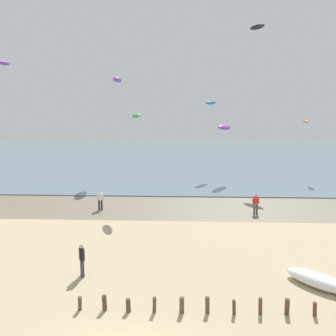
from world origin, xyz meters
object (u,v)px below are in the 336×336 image
person_by_waterline (82,259)px  kite_aloft_4 (117,80)px  kite_aloft_0 (137,116)px  person_mid_beach (100,200)px  grounded_kite (318,280)px  kite_aloft_2 (3,63)px  kite_aloft_5 (211,103)px  kite_aloft_1 (224,127)px  person_nearest_camera (256,203)px  kite_aloft_7 (257,27)px  kite_aloft_3 (306,121)px

person_by_waterline → kite_aloft_4: size_ratio=0.52×
kite_aloft_0 → person_mid_beach: bearing=103.8°
grounded_kite → kite_aloft_2: kite_aloft_2 is taller
person_mid_beach → kite_aloft_5: (10.68, 17.94, 8.69)m
kite_aloft_2 → grounded_kite: bearing=50.0°
kite_aloft_1 → kite_aloft_5: (-1.33, 4.40, 3.01)m
kite_aloft_0 → kite_aloft_2: size_ratio=0.86×
person_nearest_camera → kite_aloft_1: (-1.05, 14.17, 5.68)m
person_mid_beach → person_by_waterline: 12.26m
kite_aloft_2 → kite_aloft_7: 32.59m
person_nearest_camera → kite_aloft_2: bearing=150.6°
person_mid_beach → kite_aloft_2: bearing=135.2°
person_nearest_camera → person_mid_beach: size_ratio=1.00×
grounded_kite → kite_aloft_3: 29.90m
person_by_waterline → kite_aloft_2: size_ratio=0.66×
person_nearest_camera → kite_aloft_2: size_ratio=0.66×
kite_aloft_0 → kite_aloft_1: (9.03, 11.72, -1.42)m
kite_aloft_4 → kite_aloft_7: kite_aloft_7 is taller
person_by_waterline → grounded_kite: size_ratio=0.54×
person_nearest_camera → kite_aloft_4: kite_aloft_4 is taller
person_mid_beach → kite_aloft_3: size_ratio=0.90×
kite_aloft_7 → grounded_kite: bearing=142.3°
kite_aloft_2 → kite_aloft_7: size_ratio=1.05×
kite_aloft_5 → kite_aloft_7: kite_aloft_7 is taller
person_by_waterline → kite_aloft_0: 15.66m
kite_aloft_5 → person_mid_beach: bearing=-0.3°
person_nearest_camera → person_by_waterline: (-11.08, -11.47, 0.00)m
person_mid_beach → kite_aloft_0: 7.91m
kite_aloft_4 → kite_aloft_7: 19.10m
person_mid_beach → kite_aloft_4: kite_aloft_4 is taller
kite_aloft_0 → kite_aloft_3: kite_aloft_0 is taller
kite_aloft_2 → person_nearest_camera: bearing=64.6°
kite_aloft_0 → kite_aloft_7: 23.89m
person_mid_beach → kite_aloft_7: (16.43, 18.14, 18.21)m
grounded_kite → kite_aloft_4: kite_aloft_4 is taller
grounded_kite → kite_aloft_5: 32.13m
kite_aloft_1 → grounded_kite: bearing=29.2°
grounded_kite → kite_aloft_1: 27.01m
kite_aloft_3 → kite_aloft_5: bearing=81.8°
grounded_kite → kite_aloft_3: kite_aloft_3 is taller
person_mid_beach → kite_aloft_0: bearing=31.5°
kite_aloft_3 → kite_aloft_4: kite_aloft_4 is taller
person_by_waterline → person_mid_beach: bearing=99.3°
person_by_waterline → kite_aloft_1: (10.03, 25.64, 5.68)m
kite_aloft_1 → kite_aloft_2: size_ratio=1.36×
grounded_kite → kite_aloft_2: 43.10m
person_by_waterline → grounded_kite: bearing=-2.9°
kite_aloft_0 → kite_aloft_1: kite_aloft_0 is taller
person_mid_beach → grounded_kite: 18.54m
grounded_kite → kite_aloft_2: (-29.25, 28.29, 14.19)m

